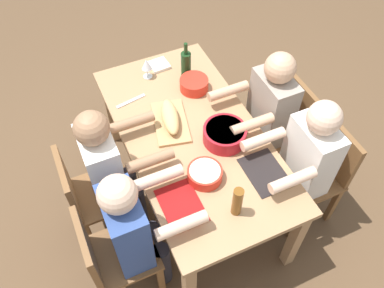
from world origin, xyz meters
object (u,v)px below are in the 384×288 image
chair_far_left (110,255)px  cutting_board (171,122)px  diner_near_center (266,112)px  napkin_stack (159,65)px  wine_bottle (186,64)px  beer_bottle (237,202)px  chair_near_center (282,124)px  serving_bowl_greens (225,134)px  diner_near_left (303,161)px  bread_loaf (170,117)px  chair_far_center (89,194)px  diner_far_left (134,228)px  serving_bowl_fruit (194,84)px  chair_near_left (319,170)px  wine_glass (147,65)px  serving_bowl_pasta (205,174)px  diner_far_center (110,166)px  dining_table (192,142)px

chair_far_left → cutting_board: size_ratio=2.12×
diner_near_center → napkin_stack: 0.91m
wine_bottle → beer_bottle: bearing=169.9°
chair_near_center → serving_bowl_greens: (-0.14, 0.59, 0.32)m
diner_near_left → bread_loaf: (0.62, 0.68, 0.11)m
chair_far_center → bread_loaf: 0.76m
diner_far_left → beer_bottle: 0.61m
chair_far_left → napkin_stack: bearing=-34.0°
chair_far_left → serving_bowl_fruit: 1.33m
chair_near_left → serving_bowl_greens: 0.75m
cutting_board → wine_glass: bearing=-2.6°
chair_near_left → serving_bowl_pasta: chair_near_left is taller
serving_bowl_greens → cutting_board: size_ratio=0.71×
diner_near_center → diner_far_center: size_ratio=1.00×
diner_near_left → diner_far_left: 1.17m
chair_near_center → bread_loaf: (0.15, 0.86, 0.32)m
cutting_board → wine_bottle: (0.41, -0.30, 0.10)m
serving_bowl_fruit → wine_bottle: size_ratio=0.72×
serving_bowl_fruit → serving_bowl_pasta: serving_bowl_fruit is taller
diner_near_left → napkin_stack: size_ratio=8.57×
chair_far_left → bread_loaf: bearing=-47.1°
chair_near_center → chair_near_left: 0.48m
dining_table → diner_near_center: 0.58m
wine_bottle → wine_glass: size_ratio=1.75×
napkin_stack → diner_far_center: bearing=139.2°
diner_near_left → serving_bowl_greens: 0.54m
dining_table → napkin_stack: (0.73, -0.05, 0.10)m
serving_bowl_fruit → dining_table: bearing=153.8°
chair_near_left → chair_far_center: bearing=72.7°
chair_near_center → diner_near_left: diner_near_left is taller
diner_near_center → diner_near_left: 0.48m
bread_loaf → napkin_stack: bearing=-14.0°
chair_near_left → serving_bowl_fruit: chair_near_left is taller
diner_near_left → cutting_board: (0.62, 0.68, 0.05)m
chair_far_left → serving_bowl_greens: (0.34, -0.94, 0.32)m
diner_near_left → beer_bottle: 0.64m
diner_near_left → dining_table: bearing=50.7°
cutting_board → bread_loaf: bread_loaf is taller
diner_near_center → serving_bowl_greens: bearing=108.3°
cutting_board → napkin_stack: size_ratio=2.86×
chair_far_center → diner_far_center: (-0.00, -0.18, 0.21)m
chair_near_left → cutting_board: size_ratio=2.12×
dining_table → diner_far_left: 0.75m
diner_near_left → serving_bowl_pasta: (0.12, 0.66, 0.09)m
dining_table → diner_near_center: size_ratio=1.45×
serving_bowl_fruit → diner_near_center: bearing=-135.2°
chair_near_center → serving_bowl_greens: 0.69m
chair_near_left → serving_bowl_greens: bearing=60.1°
chair_near_left → napkin_stack: bearing=30.6°
diner_far_center → serving_bowl_fruit: diner_far_center is taller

